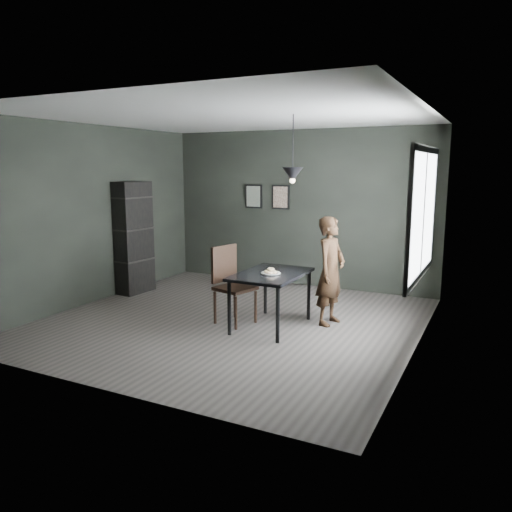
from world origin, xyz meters
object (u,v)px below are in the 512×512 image
at_px(white_plate, 271,274).
at_px(woman, 331,271).
at_px(wood_chair, 230,279).
at_px(pendant_lamp, 293,174).
at_px(shelf_unit, 133,238).
at_px(cafe_table, 271,279).

relative_size(white_plate, woman, 0.15).
bearing_deg(wood_chair, pendant_lamp, 24.83).
height_order(white_plate, woman, woman).
distance_m(woman, shelf_unit, 3.60).
height_order(wood_chair, pendant_lamp, pendant_lamp).
relative_size(wood_chair, pendant_lamp, 1.24).
distance_m(wood_chair, pendant_lamp, 1.68).
bearing_deg(woman, white_plate, 141.37).
xyz_separation_m(woman, wood_chair, (-1.27, -0.54, -0.13)).
xyz_separation_m(cafe_table, woman, (0.66, 0.50, 0.07)).
bearing_deg(cafe_table, woman, 36.82).
height_order(cafe_table, shelf_unit, shelf_unit).
relative_size(white_plate, wood_chair, 0.21).
height_order(white_plate, pendant_lamp, pendant_lamp).
xyz_separation_m(cafe_table, pendant_lamp, (0.25, 0.10, 1.38)).
height_order(wood_chair, shelf_unit, shelf_unit).
distance_m(cafe_table, pendant_lamp, 1.41).
xyz_separation_m(cafe_table, white_plate, (0.03, -0.08, 0.08)).
xyz_separation_m(white_plate, shelf_unit, (-2.95, 0.78, 0.20)).
height_order(shelf_unit, pendant_lamp, pendant_lamp).
relative_size(cafe_table, wood_chair, 1.12).
height_order(cafe_table, pendant_lamp, pendant_lamp).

